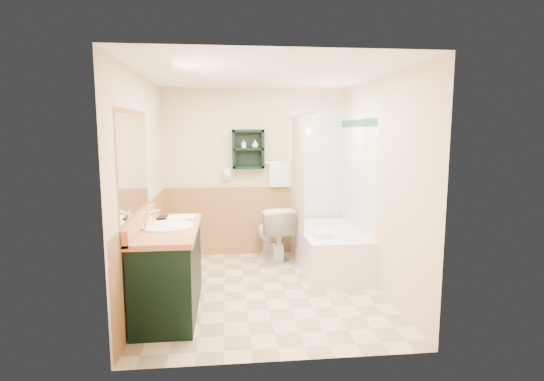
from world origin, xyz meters
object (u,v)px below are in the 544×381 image
(vanity_book, at_px, (157,208))
(bathtub, at_px, (330,249))
(hair_dryer, at_px, (227,174))
(soap_bottle_b, at_px, (255,145))
(vanity, at_px, (169,269))
(toilet, at_px, (272,233))
(wall_shelf, at_px, (248,149))
(soap_bottle_a, at_px, (243,146))

(vanity_book, bearing_deg, bathtub, 18.32)
(hair_dryer, distance_m, soap_bottle_b, 0.57)
(hair_dryer, height_order, vanity, hair_dryer)
(toilet, bearing_deg, bathtub, 134.91)
(wall_shelf, bearing_deg, bathtub, -35.59)
(wall_shelf, height_order, soap_bottle_b, wall_shelf)
(vanity_book, xyz_separation_m, soap_bottle_a, (0.99, 1.38, 0.62))
(toilet, height_order, soap_bottle_a, soap_bottle_a)
(vanity, height_order, soap_bottle_a, soap_bottle_a)
(wall_shelf, bearing_deg, vanity_book, -127.34)
(wall_shelf, height_order, soap_bottle_a, wall_shelf)
(vanity, xyz_separation_m, vanity_book, (-0.17, 0.45, 0.54))
(vanity, bearing_deg, wall_shelf, 64.00)
(vanity_book, height_order, soap_bottle_b, soap_bottle_b)
(wall_shelf, xyz_separation_m, hair_dryer, (-0.30, 0.02, -0.35))
(bathtub, distance_m, toilet, 0.87)
(wall_shelf, distance_m, bathtub, 1.80)
(bathtub, bearing_deg, hair_dryer, 150.21)
(wall_shelf, bearing_deg, toilet, -37.83)
(vanity, bearing_deg, soap_bottle_a, 65.64)
(bathtub, relative_size, toilet, 1.94)
(toilet, bearing_deg, wall_shelf, -48.37)
(wall_shelf, height_order, vanity, wall_shelf)
(soap_bottle_a, bearing_deg, vanity, -114.36)
(bathtub, bearing_deg, soap_bottle_b, 141.82)
(bathtub, height_order, vanity_book, vanity_book)
(vanity, bearing_deg, bathtub, 29.84)
(soap_bottle_a, xyz_separation_m, soap_bottle_b, (0.17, 0.00, 0.02))
(hair_dryer, bearing_deg, vanity, -107.74)
(hair_dryer, relative_size, soap_bottle_b, 2.13)
(vanity_book, bearing_deg, soap_bottle_a, 55.19)
(vanity, distance_m, soap_bottle_a, 2.32)
(hair_dryer, bearing_deg, bathtub, -29.79)
(wall_shelf, height_order, bathtub, wall_shelf)
(vanity_book, relative_size, soap_bottle_b, 1.92)
(hair_dryer, xyz_separation_m, soap_bottle_a, (0.23, -0.03, 0.39))
(bathtub, distance_m, vanity_book, 2.30)
(wall_shelf, distance_m, hair_dryer, 0.46)
(hair_dryer, relative_size, toilet, 0.31)
(toilet, height_order, vanity_book, vanity_book)
(toilet, relative_size, soap_bottle_b, 6.90)
(vanity, distance_m, vanity_book, 0.72)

